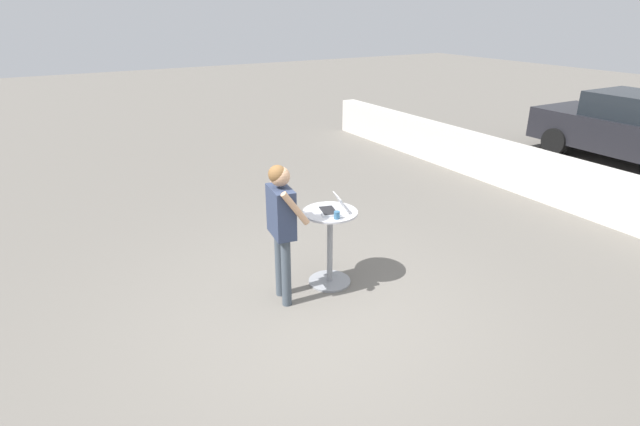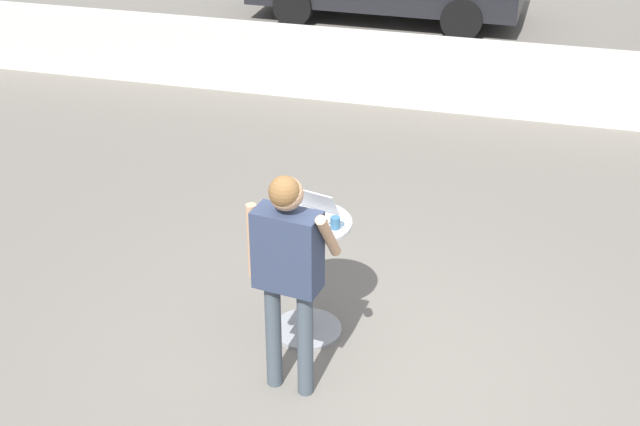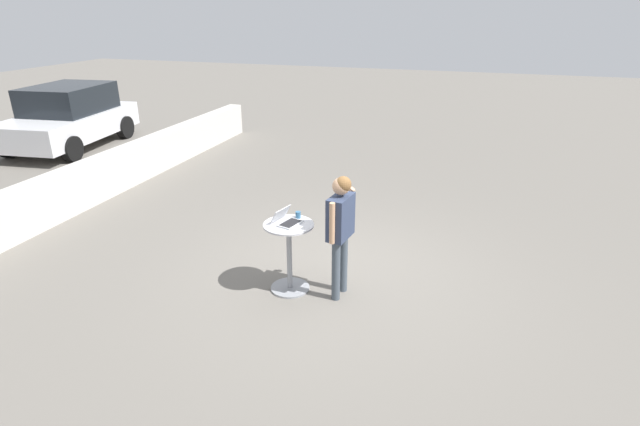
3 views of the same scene
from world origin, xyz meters
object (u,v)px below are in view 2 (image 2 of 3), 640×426
(cafe_table, at_px, (307,268))
(coffee_mug, at_px, (335,223))
(laptop, at_px, (309,214))
(standing_person, at_px, (287,259))

(cafe_table, distance_m, coffee_mug, 0.50)
(cafe_table, bearing_deg, laptop, 63.13)
(standing_person, bearing_deg, coffee_mug, 75.52)
(coffee_mug, bearing_deg, laptop, 159.98)
(laptop, height_order, standing_person, standing_person)
(laptop, bearing_deg, cafe_table, -116.87)
(laptop, bearing_deg, standing_person, -85.94)
(cafe_table, relative_size, coffee_mug, 9.37)
(coffee_mug, xyz_separation_m, standing_person, (-0.16, -0.63, 0.05))
(coffee_mug, height_order, standing_person, standing_person)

